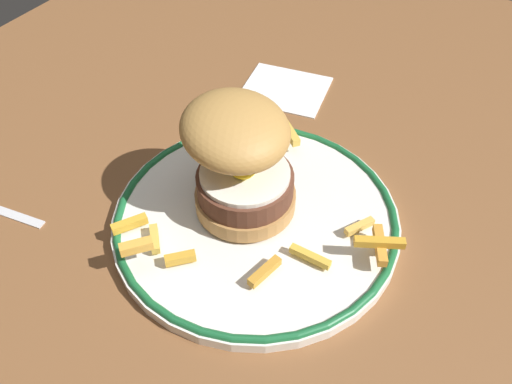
% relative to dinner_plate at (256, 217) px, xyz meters
% --- Properties ---
extents(ground_plane, '(1.39, 1.03, 0.04)m').
position_rel_dinner_plate_xyz_m(ground_plane, '(-0.05, 0.04, -0.03)').
color(ground_plane, brown).
extents(dinner_plate, '(0.29, 0.29, 0.02)m').
position_rel_dinner_plate_xyz_m(dinner_plate, '(0.00, 0.00, 0.00)').
color(dinner_plate, white).
rests_on(dinner_plate, ground_plane).
extents(burger, '(0.12, 0.13, 0.12)m').
position_rel_dinner_plate_xyz_m(burger, '(0.01, 0.02, 0.06)').
color(burger, '#B37E44').
rests_on(burger, dinner_plate).
extents(fries_pile, '(0.26, 0.26, 0.03)m').
position_rel_dinner_plate_xyz_m(fries_pile, '(-0.01, -0.01, 0.02)').
color(fries_pile, gold).
rests_on(fries_pile, dinner_plate).
extents(napkin, '(0.11, 0.12, 0.00)m').
position_rel_dinner_plate_xyz_m(napkin, '(0.22, 0.09, -0.01)').
color(napkin, white).
rests_on(napkin, ground_plane).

